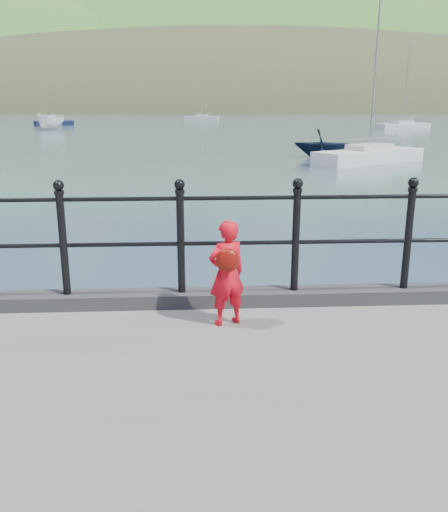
{
  "coord_description": "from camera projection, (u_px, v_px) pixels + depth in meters",
  "views": [
    {
      "loc": [
        -0.45,
        -5.59,
        3.08
      ],
      "look_at": [
        -0.15,
        -0.2,
        1.55
      ],
      "focal_mm": 38.0,
      "sensor_mm": 36.0,
      "label": 1
    }
  ],
  "objects": [
    {
      "name": "ground",
      "position": [
        236.0,
        380.0,
        6.23
      ],
      "size": [
        600.0,
        600.0,
        0.0
      ],
      "primitive_type": "plane",
      "color": "#2D4251",
      "rests_on": "ground"
    },
    {
      "name": "kerb",
      "position": [
        238.0,
        297.0,
        5.8
      ],
      "size": [
        60.0,
        0.3,
        0.15
      ],
      "primitive_type": "cube",
      "color": "#28282B",
      "rests_on": "quay"
    },
    {
      "name": "railing",
      "position": [
        239.0,
        229.0,
        5.59
      ],
      "size": [
        18.11,
        0.11,
        1.2
      ],
      "color": "black",
      "rests_on": "kerb"
    },
    {
      "name": "far_shore",
      "position": [
        280.0,
        162.0,
        244.43
      ],
      "size": [
        830.0,
        200.0,
        156.0
      ],
      "color": "#333A21",
      "rests_on": "ground"
    },
    {
      "name": "child",
      "position": [
        227.0,
        273.0,
        5.15
      ],
      "size": [
        0.44,
        0.38,
        1.03
      ],
      "rotation": [
        0.0,
        0.0,
        3.57
      ],
      "color": "red",
      "rests_on": "quay"
    },
    {
      "name": "launch_white",
      "position": [
        51.0,
        122.0,
        63.87
      ],
      "size": [
        3.57,
        5.3,
        1.91
      ],
      "primitive_type": "imported",
      "rotation": [
        0.0,
        0.0,
        -0.38
      ],
      "color": "white",
      "rests_on": "ground"
    },
    {
      "name": "launch_navy",
      "position": [
        321.0,
        143.0,
        31.5
      ],
      "size": [
        3.72,
        3.42,
        1.64
      ],
      "primitive_type": "imported",
      "rotation": [
        0.0,
        0.0,
        1.3
      ],
      "color": "black",
      "rests_on": "ground"
    },
    {
      "name": "sailboat_near",
      "position": [
        369.0,
        157.0,
        28.59
      ],
      "size": [
        6.73,
        5.23,
        9.25
      ],
      "rotation": [
        0.0,
        0.0,
        0.57
      ],
      "color": "white",
      "rests_on": "ground"
    },
    {
      "name": "sailboat_left",
      "position": [
        54.0,
        123.0,
        75.4
      ],
      "size": [
        5.24,
        4.08,
        7.48
      ],
      "rotation": [
        0.0,
        0.0,
        0.55
      ],
      "color": "black",
      "rests_on": "ground"
    },
    {
      "name": "sailboat_deep",
      "position": [
        202.0,
        118.0,
        100.52
      ],
      "size": [
        6.52,
        3.27,
        9.24
      ],
      "rotation": [
        0.0,
        0.0,
        -0.23
      ],
      "color": "beige",
      "rests_on": "ground"
    },
    {
      "name": "sailboat_far",
      "position": [
        403.0,
        126.0,
        65.54
      ],
      "size": [
        7.36,
        4.43,
        10.09
      ],
      "rotation": [
        0.0,
        0.0,
        0.38
      ],
      "color": "silver",
      "rests_on": "ground"
    }
  ]
}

